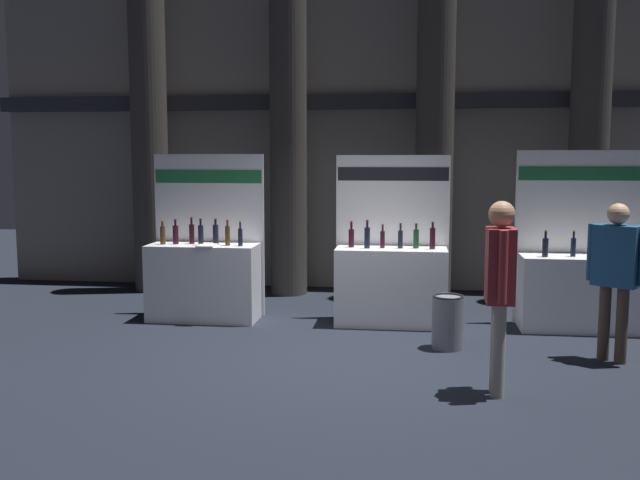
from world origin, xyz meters
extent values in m
plane|color=black|center=(0.00, 0.00, 0.00)|extent=(24.86, 24.86, 0.00)
cube|color=gray|center=(0.00, 4.37, 2.81)|extent=(12.43, 0.25, 5.62)
cube|color=#2D2D33|center=(0.00, 4.06, 3.09)|extent=(12.43, 0.20, 0.24)
cylinder|color=#423D38|center=(-3.44, 3.61, 2.49)|extent=(0.58, 0.58, 4.98)
cylinder|color=#423D38|center=(-1.15, 3.61, 2.49)|extent=(0.58, 0.58, 4.98)
cylinder|color=#423D38|center=(1.15, 3.61, 2.49)|extent=(0.58, 0.58, 4.98)
cylinder|color=#423D38|center=(3.44, 3.61, 2.49)|extent=(0.58, 0.58, 4.98)
cube|color=white|center=(-1.97, 1.62, 0.52)|extent=(1.47, 0.60, 1.03)
cube|color=white|center=(-1.97, 1.96, 1.12)|extent=(1.54, 0.04, 2.24)
cube|color=#1E6638|center=(-1.97, 1.94, 1.94)|extent=(1.50, 0.01, 0.18)
cylinder|color=#472D14|center=(-2.51, 1.58, 1.15)|extent=(0.07, 0.07, 0.24)
cylinder|color=#472D14|center=(-2.51, 1.58, 1.31)|extent=(0.03, 0.03, 0.07)
cylinder|color=gold|center=(-2.51, 1.58, 1.35)|extent=(0.03, 0.03, 0.02)
cylinder|color=black|center=(-2.35, 1.63, 1.16)|extent=(0.07, 0.07, 0.25)
cylinder|color=black|center=(-2.35, 1.63, 1.32)|extent=(0.03, 0.03, 0.07)
cylinder|color=black|center=(-2.35, 1.63, 1.36)|extent=(0.03, 0.03, 0.02)
cylinder|color=black|center=(-2.14, 1.69, 1.16)|extent=(0.07, 0.07, 0.26)
cylinder|color=black|center=(-2.14, 1.69, 1.34)|extent=(0.03, 0.03, 0.08)
cylinder|color=red|center=(-2.14, 1.69, 1.39)|extent=(0.03, 0.03, 0.02)
cylinder|color=black|center=(-1.98, 1.56, 1.17)|extent=(0.07, 0.07, 0.27)
cylinder|color=black|center=(-1.98, 1.56, 1.34)|extent=(0.03, 0.03, 0.07)
cylinder|color=black|center=(-1.98, 1.56, 1.38)|extent=(0.03, 0.03, 0.02)
cylinder|color=black|center=(-1.80, 1.65, 1.17)|extent=(0.08, 0.08, 0.27)
cylinder|color=black|center=(-1.80, 1.65, 1.33)|extent=(0.03, 0.03, 0.06)
cylinder|color=black|center=(-1.80, 1.65, 1.37)|extent=(0.03, 0.03, 0.02)
cylinder|color=#472D14|center=(-1.61, 1.57, 1.16)|extent=(0.07, 0.07, 0.26)
cylinder|color=#472D14|center=(-1.61, 1.57, 1.32)|extent=(0.03, 0.03, 0.07)
cylinder|color=red|center=(-1.61, 1.57, 1.37)|extent=(0.03, 0.03, 0.02)
cylinder|color=black|center=(-1.43, 1.54, 1.15)|extent=(0.06, 0.06, 0.23)
cylinder|color=black|center=(-1.43, 1.54, 1.31)|extent=(0.03, 0.03, 0.09)
cylinder|color=gold|center=(-1.43, 1.54, 1.36)|extent=(0.03, 0.03, 0.02)
cube|color=silver|center=(-1.86, 1.44, 1.04)|extent=(0.24, 0.34, 0.02)
cube|color=white|center=(0.55, 1.67, 0.51)|extent=(1.45, 0.60, 1.02)
cube|color=white|center=(0.55, 2.01, 1.11)|extent=(1.52, 0.04, 2.23)
cube|color=black|center=(0.55, 1.99, 1.98)|extent=(1.48, 0.01, 0.18)
cylinder|color=black|center=(0.02, 1.72, 1.14)|extent=(0.07, 0.07, 0.24)
cylinder|color=black|center=(0.02, 1.72, 1.30)|extent=(0.03, 0.03, 0.09)
cylinder|color=red|center=(0.02, 1.72, 1.35)|extent=(0.03, 0.03, 0.02)
cylinder|color=black|center=(0.24, 1.64, 1.15)|extent=(0.07, 0.07, 0.27)
cylinder|color=black|center=(0.24, 1.64, 1.33)|extent=(0.03, 0.03, 0.08)
cylinder|color=red|center=(0.24, 1.64, 1.38)|extent=(0.03, 0.03, 0.02)
cylinder|color=black|center=(0.44, 1.69, 1.13)|extent=(0.06, 0.06, 0.22)
cylinder|color=black|center=(0.44, 1.69, 1.28)|extent=(0.03, 0.03, 0.08)
cylinder|color=red|center=(0.44, 1.69, 1.32)|extent=(0.03, 0.03, 0.02)
cylinder|color=black|center=(0.67, 1.69, 1.13)|extent=(0.06, 0.06, 0.23)
cylinder|color=black|center=(0.67, 1.69, 1.29)|extent=(0.03, 0.03, 0.08)
cylinder|color=black|center=(0.67, 1.69, 1.34)|extent=(0.03, 0.03, 0.02)
cylinder|color=#19381E|center=(0.87, 1.72, 1.14)|extent=(0.07, 0.07, 0.24)
cylinder|color=#19381E|center=(0.87, 1.72, 1.29)|extent=(0.03, 0.03, 0.06)
cylinder|color=black|center=(0.87, 1.72, 1.33)|extent=(0.03, 0.03, 0.02)
cylinder|color=black|center=(1.08, 1.67, 1.16)|extent=(0.07, 0.07, 0.28)
cylinder|color=black|center=(1.08, 1.67, 1.32)|extent=(0.03, 0.03, 0.06)
cylinder|color=black|center=(1.08, 1.67, 1.36)|extent=(0.03, 0.03, 0.02)
cube|color=white|center=(3.04, 1.67, 0.48)|extent=(1.68, 0.60, 0.95)
cube|color=white|center=(3.04, 2.01, 1.15)|extent=(1.76, 0.04, 2.29)
cube|color=#1E6638|center=(3.04, 1.99, 1.99)|extent=(1.71, 0.01, 0.18)
cylinder|color=black|center=(2.48, 1.57, 1.07)|extent=(0.07, 0.07, 0.24)
cylinder|color=black|center=(2.48, 1.57, 1.24)|extent=(0.03, 0.03, 0.09)
cylinder|color=gold|center=(2.48, 1.57, 1.29)|extent=(0.03, 0.03, 0.02)
cylinder|color=black|center=(2.84, 1.66, 1.07)|extent=(0.06, 0.06, 0.23)
cylinder|color=black|center=(2.84, 1.66, 1.23)|extent=(0.03, 0.03, 0.09)
cylinder|color=gold|center=(2.84, 1.66, 1.28)|extent=(0.03, 0.03, 0.02)
cylinder|color=#472D14|center=(3.22, 1.75, 1.09)|extent=(0.07, 0.07, 0.27)
cylinder|color=#472D14|center=(3.22, 1.75, 1.26)|extent=(0.03, 0.03, 0.08)
cylinder|color=gold|center=(3.22, 1.75, 1.31)|extent=(0.03, 0.03, 0.02)
cylinder|color=#472D14|center=(3.62, 1.62, 1.07)|extent=(0.07, 0.07, 0.22)
cylinder|color=#472D14|center=(3.62, 1.62, 1.21)|extent=(0.03, 0.03, 0.07)
cylinder|color=red|center=(3.62, 1.62, 1.25)|extent=(0.03, 0.03, 0.02)
cylinder|color=slate|center=(1.24, 0.59, 0.30)|extent=(0.36, 0.36, 0.60)
torus|color=black|center=(1.24, 0.59, 0.61)|extent=(0.36, 0.36, 0.02)
cylinder|color=#47382D|center=(3.06, 0.23, 0.41)|extent=(0.12, 0.12, 0.83)
cylinder|color=#47382D|center=(2.91, 0.34, 0.41)|extent=(0.12, 0.12, 0.83)
cube|color=navy|center=(2.98, 0.28, 1.16)|extent=(0.51, 0.45, 0.66)
sphere|color=tan|center=(2.98, 0.28, 1.61)|extent=(0.23, 0.23, 0.23)
cylinder|color=navy|center=(2.76, 0.44, 1.17)|extent=(0.08, 0.08, 0.62)
cylinder|color=#ADA393|center=(1.62, -0.90, 0.44)|extent=(0.12, 0.12, 0.87)
cylinder|color=#ADA393|center=(1.62, -1.05, 0.44)|extent=(0.12, 0.12, 0.87)
cube|color=maroon|center=(1.62, -0.97, 1.22)|extent=(0.25, 0.35, 0.69)
sphere|color=tan|center=(1.62, -0.97, 1.69)|extent=(0.24, 0.24, 0.24)
cylinder|color=maroon|center=(1.62, -0.76, 1.24)|extent=(0.08, 0.08, 0.66)
cylinder|color=maroon|center=(1.62, -1.19, 1.24)|extent=(0.08, 0.08, 0.66)
camera|label=1|loc=(0.80, -7.52, 2.22)|focal=39.68mm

